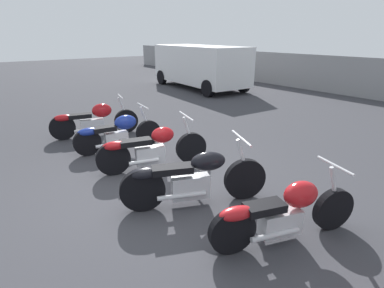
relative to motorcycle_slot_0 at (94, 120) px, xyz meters
The scene contains 7 objects.
ground_plane 3.42m from the motorcycle_slot_0, ahead, with size 60.00×60.00×0.00m, color #38383D.
motorcycle_slot_0 is the anchor object (origin of this frame).
motorcycle_slot_1 1.28m from the motorcycle_slot_0, ahead, with size 0.65×1.95×0.95m.
motorcycle_slot_2 2.60m from the motorcycle_slot_0, ahead, with size 0.87×2.09×0.99m.
motorcycle_slot_3 4.10m from the motorcycle_slot_0, ahead, with size 1.11×2.07×1.02m.
motorcycle_slot_4 5.46m from the motorcycle_slot_0, ahead, with size 0.86×1.96×0.95m.
parked_van 7.88m from the motorcycle_slot_0, 121.78° to the left, with size 5.42×2.50×1.95m.
Camera 1 is at (3.88, -2.22, 2.43)m, focal length 28.00 mm.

